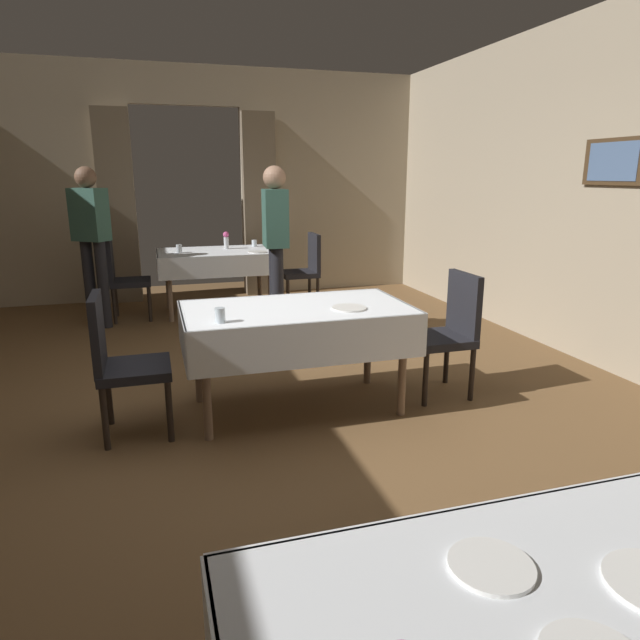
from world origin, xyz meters
The scene contains 18 objects.
ground centered at (0.00, 0.00, 0.00)m, with size 10.08×10.08×0.00m, color brown.
wall_right centered at (3.20, 0.00, 1.50)m, with size 0.16×8.40×3.00m.
wall_back centered at (0.00, 4.18, 1.51)m, with size 6.40×0.27×3.00m.
dining_table_mid centered at (0.40, 0.01, 0.65)m, with size 1.57×0.89×0.75m.
dining_table_far centered at (0.20, 3.14, 0.66)m, with size 1.40×0.95×0.75m.
chair_mid_left centered at (-0.77, -0.08, 0.52)m, with size 0.44×0.44×0.93m.
chair_mid_right centered at (1.57, -0.03, 0.52)m, with size 0.44×0.44×0.93m.
chair_far_right centered at (1.29, 3.05, 0.52)m, with size 0.44×0.44×0.93m.
chair_far_left centered at (-0.88, 3.06, 0.52)m, with size 0.44×0.44×0.93m.
plate_near_d centered at (0.18, -2.69, 0.76)m, with size 0.20×0.20×0.01m, color white.
plate_mid_a centered at (0.73, -0.15, 0.76)m, with size 0.24×0.24×0.01m, color white.
glass_mid_b centered at (-0.16, -0.27, 0.80)m, with size 0.06×0.06×0.09m, color silver.
flower_vase_far centered at (0.34, 3.27, 0.86)m, with size 0.07×0.07×0.21m.
plate_far_b centered at (0.65, 2.85, 0.76)m, with size 0.22×0.22×0.01m, color white.
glass_far_c centered at (-0.23, 3.07, 0.80)m, with size 0.07×0.07×0.10m, color silver.
glass_far_d centered at (0.71, 3.40, 0.79)m, with size 0.07×0.07×0.09m, color silver.
person_waiter_by_doorway centered at (-1.14, 2.81, 1.02)m, with size 0.42×0.39×1.72m.
person_diner_standing_aside centered at (0.64, 1.75, 1.02)m, with size 0.25×0.38×1.72m.
Camera 1 is at (-0.52, -3.63, 1.63)m, focal length 31.37 mm.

